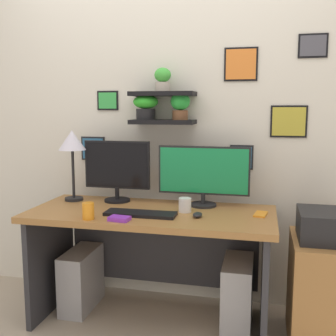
{
  "coord_description": "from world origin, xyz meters",
  "views": [
    {
      "loc": [
        0.68,
        -2.46,
        1.4
      ],
      "look_at": [
        0.1,
        0.05,
        1.02
      ],
      "focal_mm": 43.76,
      "sensor_mm": 36.0,
      "label": 1
    }
  ],
  "objects_px": {
    "coffee_mug": "(185,205)",
    "computer_tower_left": "(81,279)",
    "monitor_right": "(204,174)",
    "cell_phone": "(261,214)",
    "computer_mouse": "(197,215)",
    "pen_cup": "(88,211)",
    "desk": "(153,240)",
    "monitor_left": "(117,169)",
    "desk_lamp": "(72,145)",
    "computer_tower_right": "(237,296)",
    "drawer_cabinet": "(328,293)",
    "printer": "(333,226)",
    "scissors_tray": "(119,219)",
    "keyboard": "(140,214)"
  },
  "relations": [
    {
      "from": "coffee_mug",
      "to": "computer_tower_left",
      "type": "distance_m",
      "value": 0.95
    },
    {
      "from": "computer_tower_right",
      "to": "monitor_left",
      "type": "bearing_deg",
      "value": 166.61
    },
    {
      "from": "monitor_right",
      "to": "desk_lamp",
      "type": "relative_size",
      "value": 1.23
    },
    {
      "from": "desk",
      "to": "monitor_right",
      "type": "height_order",
      "value": "monitor_right"
    },
    {
      "from": "scissors_tray",
      "to": "drawer_cabinet",
      "type": "xyz_separation_m",
      "value": [
        1.21,
        0.23,
        -0.44
      ]
    },
    {
      "from": "desk_lamp",
      "to": "cell_phone",
      "type": "bearing_deg",
      "value": -4.91
    },
    {
      "from": "monitor_right",
      "to": "computer_tower_right",
      "type": "height_order",
      "value": "monitor_right"
    },
    {
      "from": "monitor_left",
      "to": "drawer_cabinet",
      "type": "bearing_deg",
      "value": -9.97
    },
    {
      "from": "monitor_left",
      "to": "drawer_cabinet",
      "type": "distance_m",
      "value": 1.56
    },
    {
      "from": "monitor_right",
      "to": "computer_mouse",
      "type": "bearing_deg",
      "value": -88.44
    },
    {
      "from": "computer_mouse",
      "to": "computer_tower_left",
      "type": "height_order",
      "value": "computer_mouse"
    },
    {
      "from": "monitor_left",
      "to": "computer_mouse",
      "type": "xyz_separation_m",
      "value": [
        0.62,
        -0.3,
        -0.22
      ]
    },
    {
      "from": "pen_cup",
      "to": "computer_mouse",
      "type": "bearing_deg",
      "value": 16.8
    },
    {
      "from": "computer_mouse",
      "to": "pen_cup",
      "type": "relative_size",
      "value": 0.9
    },
    {
      "from": "monitor_right",
      "to": "keyboard",
      "type": "bearing_deg",
      "value": -135.34
    },
    {
      "from": "keyboard",
      "to": "cell_phone",
      "type": "xyz_separation_m",
      "value": [
        0.72,
        0.18,
        -0.01
      ]
    },
    {
      "from": "computer_mouse",
      "to": "desk_lamp",
      "type": "height_order",
      "value": "desk_lamp"
    },
    {
      "from": "coffee_mug",
      "to": "desk",
      "type": "bearing_deg",
      "value": 172.31
    },
    {
      "from": "keyboard",
      "to": "cell_phone",
      "type": "distance_m",
      "value": 0.74
    },
    {
      "from": "monitor_left",
      "to": "computer_mouse",
      "type": "relative_size",
      "value": 5.23
    },
    {
      "from": "pen_cup",
      "to": "scissors_tray",
      "type": "height_order",
      "value": "pen_cup"
    },
    {
      "from": "coffee_mug",
      "to": "computer_tower_left",
      "type": "bearing_deg",
      "value": 176.81
    },
    {
      "from": "cell_phone",
      "to": "coffee_mug",
      "type": "distance_m",
      "value": 0.47
    },
    {
      "from": "keyboard",
      "to": "computer_mouse",
      "type": "xyz_separation_m",
      "value": [
        0.35,
        0.04,
        0.01
      ]
    },
    {
      "from": "monitor_left",
      "to": "desk_lamp",
      "type": "height_order",
      "value": "desk_lamp"
    },
    {
      "from": "desk",
      "to": "computer_tower_left",
      "type": "xyz_separation_m",
      "value": [
        -0.53,
        0.01,
        -0.33
      ]
    },
    {
      "from": "cell_phone",
      "to": "scissors_tray",
      "type": "bearing_deg",
      "value": -149.4
    },
    {
      "from": "cell_phone",
      "to": "keyboard",
      "type": "bearing_deg",
      "value": -157.19
    },
    {
      "from": "desk_lamp",
      "to": "printer",
      "type": "relative_size",
      "value": 1.31
    },
    {
      "from": "drawer_cabinet",
      "to": "desk_lamp",
      "type": "bearing_deg",
      "value": 173.37
    },
    {
      "from": "printer",
      "to": "coffee_mug",
      "type": "bearing_deg",
      "value": 176.55
    },
    {
      "from": "monitor_right",
      "to": "cell_phone",
      "type": "relative_size",
      "value": 4.37
    },
    {
      "from": "desk_lamp",
      "to": "coffee_mug",
      "type": "height_order",
      "value": "desk_lamp"
    },
    {
      "from": "keyboard",
      "to": "drawer_cabinet",
      "type": "bearing_deg",
      "value": 4.61
    },
    {
      "from": "desk",
      "to": "computer_tower_right",
      "type": "height_order",
      "value": "desk"
    },
    {
      "from": "keyboard",
      "to": "cell_phone",
      "type": "height_order",
      "value": "keyboard"
    },
    {
      "from": "cell_phone",
      "to": "drawer_cabinet",
      "type": "relative_size",
      "value": 0.22
    },
    {
      "from": "drawer_cabinet",
      "to": "coffee_mug",
      "type": "bearing_deg",
      "value": 176.55
    },
    {
      "from": "keyboard",
      "to": "printer",
      "type": "height_order",
      "value": "printer"
    },
    {
      "from": "printer",
      "to": "scissors_tray",
      "type": "bearing_deg",
      "value": -169.12
    },
    {
      "from": "computer_mouse",
      "to": "printer",
      "type": "relative_size",
      "value": 0.24
    },
    {
      "from": "cell_phone",
      "to": "monitor_right",
      "type": "bearing_deg",
      "value": 166.32
    },
    {
      "from": "computer_mouse",
      "to": "pen_cup",
      "type": "bearing_deg",
      "value": -163.2
    },
    {
      "from": "desk",
      "to": "computer_mouse",
      "type": "bearing_deg",
      "value": -23.64
    },
    {
      "from": "scissors_tray",
      "to": "computer_tower_left",
      "type": "bearing_deg",
      "value": 141.47
    },
    {
      "from": "monitor_left",
      "to": "monitor_right",
      "type": "relative_size",
      "value": 0.77
    },
    {
      "from": "monitor_left",
      "to": "scissors_tray",
      "type": "distance_m",
      "value": 0.56
    },
    {
      "from": "pen_cup",
      "to": "printer",
      "type": "height_order",
      "value": "pen_cup"
    },
    {
      "from": "desk",
      "to": "monitor_right",
      "type": "bearing_deg",
      "value": 28.18
    },
    {
      "from": "drawer_cabinet",
      "to": "computer_tower_right",
      "type": "xyz_separation_m",
      "value": [
        -0.53,
        0.04,
        -0.09
      ]
    }
  ]
}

